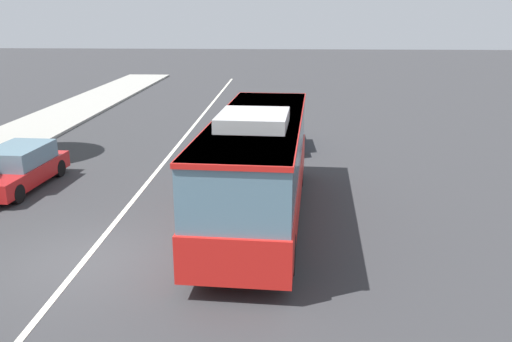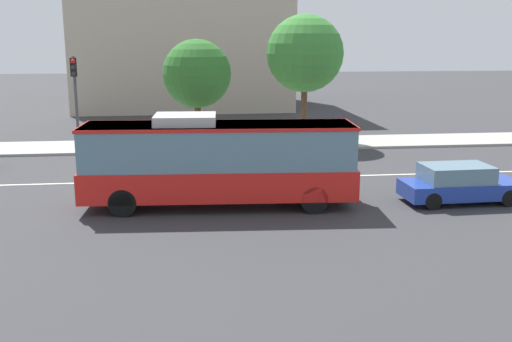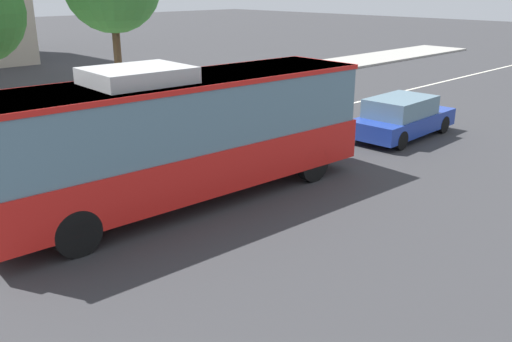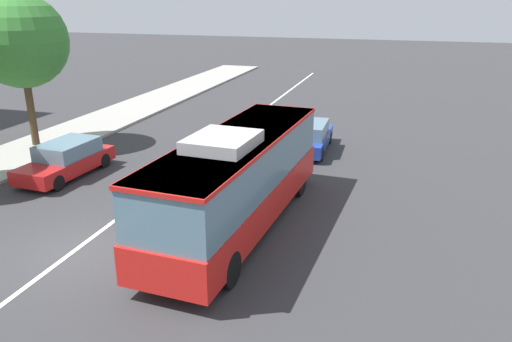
% 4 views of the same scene
% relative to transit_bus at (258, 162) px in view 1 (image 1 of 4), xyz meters
% --- Properties ---
extents(ground_plane, '(160.00, 160.00, 0.00)m').
position_rel_transit_bus_xyz_m(ground_plane, '(-2.99, 4.22, -1.81)').
color(ground_plane, '#333335').
extents(lane_centre_line, '(76.00, 0.16, 0.01)m').
position_rel_transit_bus_xyz_m(lane_centre_line, '(-2.99, 4.22, -1.80)').
color(lane_centre_line, silver).
rests_on(lane_centre_line, ground_plane).
extents(transit_bus, '(10.13, 3.07, 3.46)m').
position_rel_transit_bus_xyz_m(transit_bus, '(0.00, 0.00, 0.00)').
color(transit_bus, red).
rests_on(transit_bus, ground_plane).
extents(sedan_red, '(4.58, 2.02, 1.46)m').
position_rel_transit_bus_xyz_m(sedan_red, '(2.60, 8.63, -1.09)').
color(sedan_red, '#B21919').
rests_on(sedan_red, ground_plane).
extents(sedan_blue_ahead, '(4.55, 1.94, 1.46)m').
position_rel_transit_bus_xyz_m(sedan_blue_ahead, '(9.16, -0.51, -1.09)').
color(sedan_blue_ahead, '#1E3899').
rests_on(sedan_blue_ahead, ground_plane).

